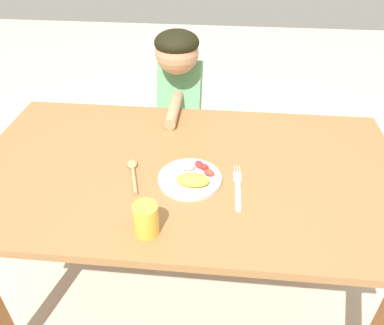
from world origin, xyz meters
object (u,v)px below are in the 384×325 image
Objects in this scene: fork at (238,188)px; drinking_cup at (146,219)px; plate at (191,178)px; spoon at (133,171)px; person at (180,117)px.

drinking_cup is at bearing 128.79° from fork.
plate is at bearing 80.51° from fork.
plate is 0.20m from spoon.
fork is 0.22× the size of person.
person is at bearing 91.04° from drinking_cup.
spoon is (-0.35, 0.05, 0.00)m from fork.
fork is at bearing -114.37° from spoon.
spoon reaches higher than fork.
person reaches higher than drinking_cup.
person is (-0.12, 0.64, -0.14)m from plate.
plate is at bearing 66.83° from drinking_cup.
person is (-0.27, 0.66, -0.13)m from fork.
spoon is at bearing 82.37° from person.
plate is 0.92× the size of fork.
spoon is at bearing 81.13° from fork.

